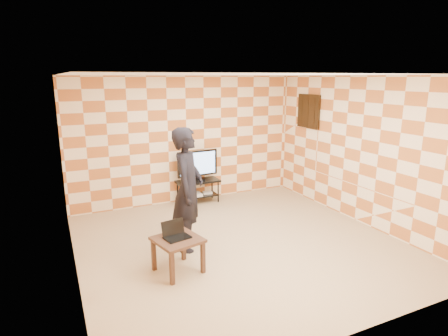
{
  "coord_description": "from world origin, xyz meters",
  "views": [
    {
      "loc": [
        -2.65,
        -5.05,
        2.67
      ],
      "look_at": [
        0.0,
        0.6,
        1.15
      ],
      "focal_mm": 30.0,
      "sensor_mm": 36.0,
      "label": 1
    }
  ],
  "objects": [
    {
      "name": "ceiling",
      "position": [
        0.0,
        0.0,
        2.7
      ],
      "size": [
        5.0,
        5.0,
        0.02
      ],
      "primitive_type": "cube",
      "color": "white",
      "rests_on": "wall_back"
    },
    {
      "name": "laptop",
      "position": [
        -1.21,
        -0.38,
        0.55
      ],
      "size": [
        0.39,
        0.33,
        0.23
      ],
      "color": "black",
      "rests_on": "side_table"
    },
    {
      "name": "tv",
      "position": [
        0.14,
        2.23,
        0.86
      ],
      "size": [
        0.91,
        0.19,
        0.66
      ],
      "color": "black",
      "rests_on": "tv_stand"
    },
    {
      "name": "wall_right",
      "position": [
        2.5,
        0.0,
        1.35
      ],
      "size": [
        0.02,
        5.0,
        2.7
      ],
      "primitive_type": "cube",
      "color": "beige",
      "rests_on": "ground"
    },
    {
      "name": "tv_stand",
      "position": [
        0.14,
        2.23,
        0.36
      ],
      "size": [
        0.93,
        0.42,
        0.5
      ],
      "color": "black",
      "rests_on": "floor"
    },
    {
      "name": "dvd_player",
      "position": [
        -0.0,
        2.19,
        0.2
      ],
      "size": [
        0.39,
        0.28,
        0.06
      ],
      "primitive_type": "cube",
      "rotation": [
        0.0,
        0.0,
        0.02
      ],
      "color": "silver",
      "rests_on": "tv_stand"
    },
    {
      "name": "side_table",
      "position": [
        -1.2,
        -0.44,
        0.41
      ],
      "size": [
        0.72,
        0.72,
        0.5
      ],
      "color": "#371F15",
      "rests_on": "floor"
    },
    {
      "name": "wall_back",
      "position": [
        0.0,
        2.5,
        1.35
      ],
      "size": [
        5.0,
        0.02,
        2.7
      ],
      "primitive_type": "cube",
      "color": "beige",
      "rests_on": "ground"
    },
    {
      "name": "wall_front",
      "position": [
        0.0,
        -2.5,
        1.35
      ],
      "size": [
        5.0,
        0.02,
        2.7
      ],
      "primitive_type": "cube",
      "color": "beige",
      "rests_on": "ground"
    },
    {
      "name": "floor",
      "position": [
        0.0,
        0.0,
        0.0
      ],
      "size": [
        5.0,
        5.0,
        0.0
      ],
      "primitive_type": "plane",
      "color": "tan",
      "rests_on": "ground"
    },
    {
      "name": "wall_left",
      "position": [
        -2.5,
        0.0,
        1.35
      ],
      "size": [
        0.02,
        5.0,
        2.7
      ],
      "primitive_type": "cube",
      "color": "beige",
      "rests_on": "ground"
    },
    {
      "name": "person",
      "position": [
        -0.79,
        0.24,
        0.97
      ],
      "size": [
        0.78,
        0.85,
        1.94
      ],
      "primitive_type": "imported",
      "rotation": [
        0.0,
        0.0,
        0.98
      ],
      "color": "black",
      "rests_on": "floor"
    },
    {
      "name": "game_console",
      "position": [
        0.36,
        2.23,
        0.19
      ],
      "size": [
        0.22,
        0.17,
        0.04
      ],
      "primitive_type": "cube",
      "rotation": [
        0.0,
        0.0,
        -0.17
      ],
      "color": "silver",
      "rests_on": "tv_stand"
    },
    {
      "name": "wall_art",
      "position": [
        2.47,
        1.55,
        1.95
      ],
      "size": [
        0.04,
        0.72,
        0.72
      ],
      "color": "black",
      "rests_on": "wall_right"
    }
  ]
}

